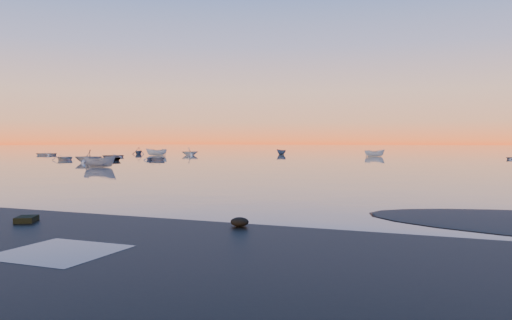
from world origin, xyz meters
The scene contains 5 objects.
ground centered at (0.00, 100.00, 0.00)m, with size 600.00×600.00×0.00m, color #665E55.
mud_lobes centered at (0.00, -1.00, 0.01)m, with size 140.00×6.00×0.07m, color black, non-canonical shape.
moored_fleet centered at (0.00, 53.00, 0.00)m, with size 124.00×58.00×1.20m, color silver, non-canonical shape.
boat_near_left centered at (-22.21, 42.35, 0.00)m, with size 3.78×1.58×0.95m, color gray.
boat_near_center centered at (-17.09, 24.00, 0.00)m, with size 3.49×1.48×1.21m, color gray.
Camera 1 is at (16.41, -17.20, 2.60)m, focal length 35.00 mm.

